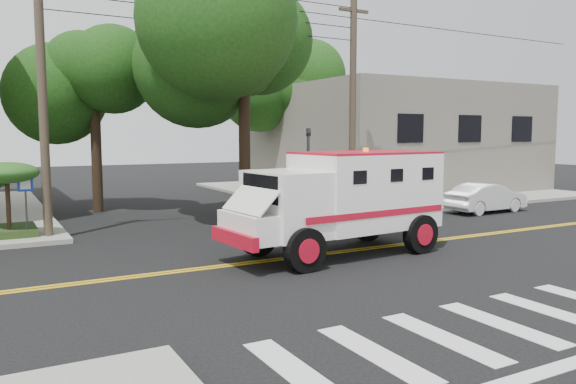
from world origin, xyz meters
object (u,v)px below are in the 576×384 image
armored_truck (343,196)px  parked_sedan (486,198)px  pedestrian_a (375,192)px  pedestrian_b (404,185)px

armored_truck → parked_sedan: 11.07m
armored_truck → parked_sedan: (10.25, 4.06, -1.00)m
parked_sedan → pedestrian_a: (-4.69, 1.70, 0.34)m
pedestrian_a → pedestrian_b: pedestrian_b is taller
armored_truck → pedestrian_b: (8.49, 7.34, -0.65)m
parked_sedan → pedestrian_b: 3.74m
pedestrian_b → parked_sedan: bearing=121.1°
parked_sedan → pedestrian_a: size_ratio=2.34×
armored_truck → pedestrian_a: size_ratio=3.94×
parked_sedan → armored_truck: bearing=109.1°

